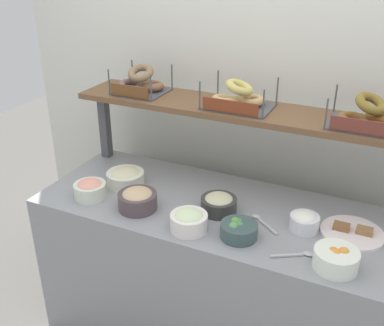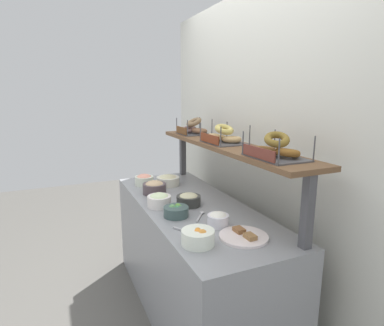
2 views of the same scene
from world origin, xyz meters
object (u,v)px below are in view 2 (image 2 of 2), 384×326
serving_spoon_by_edge (201,214)px  bagel_basket_poppy (194,129)px  bowl_veggie_mix (176,211)px  serving_spoon_near_plate (190,232)px  bowl_hummus (154,187)px  bowl_potato_salad (168,180)px  bowl_fruit_salad (198,237)px  serving_plate_white (244,236)px  bowl_scallion_spread (159,200)px  bagel_basket_cinnamon_raisin (275,150)px  bagel_basket_plain (223,137)px  bowl_tuna_salad (189,199)px  bowl_cream_cheese (218,219)px  bowl_lox_spread (144,180)px

serving_spoon_by_edge → bagel_basket_poppy: 0.98m
bowl_veggie_mix → serving_spoon_near_plate: bowl_veggie_mix is taller
bowl_hummus → serving_spoon_by_edge: bearing=13.6°
bowl_potato_salad → bowl_veggie_mix: 0.73m
bowl_fruit_salad → serving_plate_white: 0.27m
bowl_scallion_spread → bagel_basket_cinnamon_raisin: 0.91m
bagel_basket_plain → serving_plate_white: bearing=-18.8°
bowl_veggie_mix → bagel_basket_cinnamon_raisin: bearing=46.5°
bowl_fruit_salad → serving_spoon_by_edge: bearing=152.7°
bowl_veggie_mix → bagel_basket_plain: bagel_basket_plain is taller
bowl_potato_salad → serving_plate_white: bowl_potato_salad is taller
bowl_tuna_salad → serving_plate_white: bowl_tuna_salad is taller
bowl_fruit_salad → bowl_scallion_spread: (-0.64, -0.01, 0.01)m
bowl_potato_salad → bowl_hummus: bearing=-44.1°
bowl_tuna_salad → serving_spoon_near_plate: (0.43, -0.18, -0.04)m
serving_spoon_by_edge → bagel_basket_plain: bagel_basket_plain is taller
bowl_fruit_salad → bowl_veggie_mix: (-0.42, 0.03, -0.01)m
serving_spoon_near_plate → bagel_basket_plain: bagel_basket_plain is taller
bowl_scallion_spread → bowl_potato_salad: bearing=153.9°
bowl_cream_cheese → bowl_hummus: bearing=-168.0°
serving_plate_white → bowl_lox_spread: bearing=-169.7°
bowl_hummus → bowl_veggie_mix: (0.52, -0.01, -0.02)m
serving_spoon_near_plate → serving_spoon_by_edge: (-0.22, 0.17, 0.00)m
bowl_cream_cheese → bagel_basket_cinnamon_raisin: bearing=56.9°
bowl_potato_salad → serving_plate_white: 1.16m
bowl_tuna_salad → bowl_potato_salad: (-0.55, 0.04, 0.00)m
bowl_cream_cheese → bagel_basket_poppy: 1.12m
bowl_potato_salad → serving_plate_white: size_ratio=0.72×
serving_spoon_by_edge → bowl_lox_spread: bearing=-170.1°
serving_spoon_near_plate → bagel_basket_poppy: 1.22m
bowl_tuna_salad → bowl_scallion_spread: (-0.06, -0.20, 0.00)m
serving_spoon_near_plate → bagel_basket_poppy: bagel_basket_poppy is taller
bowl_potato_salad → serving_spoon_by_edge: bowl_potato_salad is taller
serving_spoon_by_edge → bowl_hummus: bearing=-166.4°
bowl_cream_cheese → bowl_fruit_salad: size_ratio=0.74×
bagel_basket_plain → bowl_scallion_spread: bearing=-93.8°
bowl_fruit_salad → bowl_lox_spread: bearing=178.1°
bowl_hummus → bagel_basket_cinnamon_raisin: size_ratio=0.56×
bowl_tuna_salad → bagel_basket_plain: (-0.03, 0.29, 0.43)m
bowl_cream_cheese → bagel_basket_plain: 0.67m
bowl_hummus → bowl_fruit_salad: bowl_hummus is taller
bowl_tuna_salad → bowl_cream_cheese: bowl_tuna_salad is taller
bowl_lox_spread → serving_spoon_by_edge: bowl_lox_spread is taller
bowl_scallion_spread → bowl_fruit_salad: bearing=0.9°
bagel_basket_plain → bowl_hummus: bearing=-127.8°
bowl_lox_spread → serving_plate_white: 1.26m
bagel_basket_plain → bowl_tuna_salad: bearing=-84.5°
bowl_hummus → bagel_basket_plain: (0.34, 0.43, 0.42)m
bowl_potato_salad → bowl_veggie_mix: size_ratio=1.21×
bowl_hummus → bagel_basket_cinnamon_raisin: (0.94, 0.43, 0.43)m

